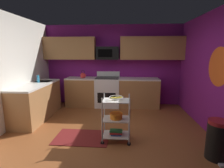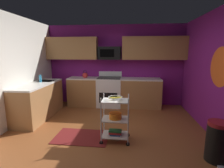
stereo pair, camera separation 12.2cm
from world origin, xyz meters
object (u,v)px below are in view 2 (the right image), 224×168
object	(u,v)px
fruit_bowl	(115,98)
trash_can	(217,142)
microwave	(110,53)
kettle	(85,75)
book_stack	(115,132)
dish_soap_bottle	(40,79)
rolling_cart	(115,119)
mixing_bowl_large	(115,116)
oven_range	(109,91)

from	to	relation	value
fruit_bowl	trash_can	size ratio (longest dim) A/B	0.41
microwave	kettle	world-z (taller)	microwave
book_stack	dish_soap_bottle	bearing A→B (deg)	149.68
microwave	book_stack	size ratio (longest dim) A/B	2.75
rolling_cart	kettle	xyz separation A→B (m)	(-1.17, 2.23, 0.54)
mixing_bowl_large	book_stack	world-z (taller)	mixing_bowl_large
rolling_cart	fruit_bowl	world-z (taller)	rolling_cart
rolling_cart	dish_soap_bottle	world-z (taller)	dish_soap_bottle
oven_range	trash_can	size ratio (longest dim) A/B	1.67
mixing_bowl_large	kettle	size ratio (longest dim) A/B	0.95
oven_range	trash_can	xyz separation A→B (m)	(2.05, -2.71, -0.15)
fruit_bowl	book_stack	xyz separation A→B (m)	(0.00, -0.00, -0.70)
mixing_bowl_large	dish_soap_bottle	bearing A→B (deg)	149.69
oven_range	microwave	xyz separation A→B (m)	(-0.00, 0.10, 1.22)
kettle	trash_can	xyz separation A→B (m)	(2.84, -2.70, -0.67)
kettle	rolling_cart	bearing A→B (deg)	-62.37
fruit_bowl	mixing_bowl_large	size ratio (longest dim) A/B	1.08
rolling_cart	trash_can	distance (m)	1.74
mixing_bowl_large	book_stack	size ratio (longest dim) A/B	0.99
kettle	fruit_bowl	bearing A→B (deg)	-62.37
dish_soap_bottle	book_stack	bearing A→B (deg)	-30.32
oven_range	dish_soap_bottle	distance (m)	2.10
trash_can	oven_range	bearing A→B (deg)	127.16
microwave	mixing_bowl_large	xyz separation A→B (m)	(0.38, -2.34, -1.18)
fruit_bowl	book_stack	bearing A→B (deg)	-45.00
book_stack	trash_can	bearing A→B (deg)	-15.78
microwave	rolling_cart	distance (m)	2.68
oven_range	kettle	size ratio (longest dim) A/B	4.17
rolling_cart	mixing_bowl_large	world-z (taller)	rolling_cart
microwave	fruit_bowl	distance (m)	2.51
fruit_bowl	trash_can	distance (m)	1.82
rolling_cart	book_stack	size ratio (longest dim) A/B	3.60
rolling_cart	fruit_bowl	bearing A→B (deg)	180.00
trash_can	rolling_cart	bearing A→B (deg)	164.22
mixing_bowl_large	kettle	xyz separation A→B (m)	(-1.17, 2.23, 0.48)
dish_soap_bottle	kettle	bearing A→B (deg)	43.94
book_stack	dish_soap_bottle	xyz separation A→B (m)	(-2.17, 1.27, 0.85)
mixing_bowl_large	book_stack	distance (m)	0.34
oven_range	mixing_bowl_large	world-z (taller)	oven_range
kettle	mixing_bowl_large	bearing A→B (deg)	-62.36
trash_can	kettle	bearing A→B (deg)	136.39
dish_soap_bottle	fruit_bowl	bearing A→B (deg)	-30.32
rolling_cart	fruit_bowl	size ratio (longest dim) A/B	3.36
fruit_bowl	dish_soap_bottle	world-z (taller)	dish_soap_bottle
mixing_bowl_large	oven_range	bearing A→B (deg)	99.71
fruit_bowl	oven_range	bearing A→B (deg)	99.69
oven_range	mixing_bowl_large	xyz separation A→B (m)	(0.38, -2.24, 0.04)
book_stack	dish_soap_bottle	distance (m)	2.65
book_stack	oven_range	bearing A→B (deg)	99.69
book_stack	kettle	distance (m)	2.65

